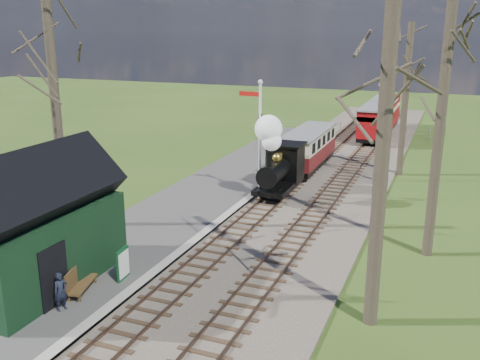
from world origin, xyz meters
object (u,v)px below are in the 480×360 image
object	(u,v)px
locomotive	(278,160)
sign_board	(123,264)
station_shed	(35,227)
red_carriage_a	(375,123)
red_carriage_b	(384,113)
semaphore_near	(259,132)
person	(61,292)
coach	(308,147)
bench	(79,280)
semaphore_far	(379,125)

from	to	relation	value
locomotive	sign_board	distance (m)	11.81
station_shed	red_carriage_a	distance (m)	30.23
station_shed	red_carriage_a	world-z (taller)	station_shed
red_carriage_a	red_carriage_b	bearing A→B (deg)	90.00
semaphore_near	person	bearing A→B (deg)	-97.21
locomotive	station_shed	bearing A→B (deg)	-108.29
red_carriage_a	station_shed	bearing A→B (deg)	-103.19
coach	locomotive	bearing A→B (deg)	-90.11
locomotive	coach	world-z (taller)	locomotive
red_carriage_b	semaphore_near	bearing A→B (deg)	-98.36
red_carriage_b	bench	distance (m)	35.30
person	red_carriage_b	bearing A→B (deg)	14.74
semaphore_near	coach	distance (m)	7.38
station_shed	person	xyz separation A→B (m)	(1.86, -1.15, -1.45)
station_shed	red_carriage_b	xyz separation A→B (m)	(6.90, 34.92, -0.71)
coach	sign_board	bearing A→B (deg)	-96.08
station_shed	locomotive	world-z (taller)	station_shed
semaphore_near	person	world-z (taller)	semaphore_near
red_carriage_a	red_carriage_b	xyz separation A→B (m)	(0.00, 5.50, 0.00)
semaphore_near	sign_board	distance (m)	11.06
station_shed	locomotive	xyz separation A→B (m)	(4.29, 12.97, -0.24)
coach	person	xyz separation A→B (m)	(-2.43, -20.18, -0.67)
sign_board	bench	size ratio (longest dim) A/B	0.67
locomotive	bench	size ratio (longest dim) A/B	2.64
bench	red_carriage_a	bearing A→B (deg)	79.74
semaphore_near	red_carriage_a	bearing A→B (deg)	79.05
station_shed	red_carriage_b	world-z (taller)	station_shed
semaphore_far	locomotive	world-z (taller)	semaphore_far
semaphore_far	red_carriage_a	bearing A→B (deg)	98.83
semaphore_far	red_carriage_b	bearing A→B (deg)	95.99
station_shed	bench	world-z (taller)	station_shed
semaphore_near	station_shed	bearing A→B (deg)	-106.38
station_shed	locomotive	distance (m)	13.66
semaphore_far	bench	world-z (taller)	semaphore_far
semaphore_far	coach	distance (m)	4.86
red_carriage_b	bench	world-z (taller)	red_carriage_b
semaphore_far	coach	xyz separation A→B (m)	(-4.37, 1.03, -1.87)
station_shed	sign_board	xyz separation A→B (m)	(2.42, 1.38, -1.51)
semaphore_near	locomotive	size ratio (longest dim) A/B	1.42
station_shed	locomotive	size ratio (longest dim) A/B	1.44
semaphore_near	sign_board	bearing A→B (deg)	-95.97
red_carriage_b	person	size ratio (longest dim) A/B	4.32
semaphore_near	sign_board	size ratio (longest dim) A/B	5.56
red_carriage_b	bench	xyz separation A→B (m)	(-5.32, -34.88, -0.93)
locomotive	bench	xyz separation A→B (m)	(-2.71, -12.93, -1.40)
semaphore_far	red_carriage_a	size ratio (longest dim) A/B	1.07
semaphore_near	red_carriage_a	distance (m)	17.86
red_carriage_a	bench	bearing A→B (deg)	-100.26
semaphore_far	sign_board	distance (m)	17.95
station_shed	coach	xyz separation A→B (m)	(4.30, 19.03, -0.78)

